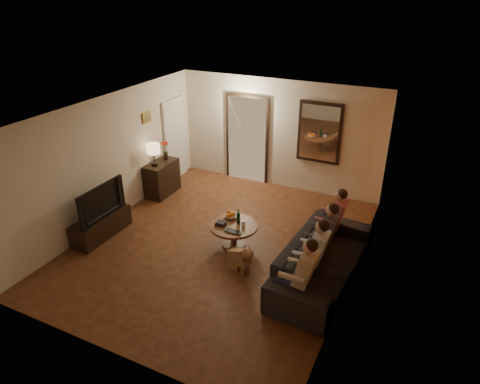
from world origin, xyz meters
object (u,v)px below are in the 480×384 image
at_px(person_a, 301,278).
at_px(dog, 239,256).
at_px(table_lamp, 154,155).
at_px(person_c, 323,239).
at_px(wine_bottle, 238,216).
at_px(person_d, 332,223).
at_px(coffee_table, 234,235).
at_px(tv, 97,201).
at_px(dresser, 162,178).
at_px(bowl, 230,216).
at_px(laptop, 232,233).
at_px(sofa, 323,260).
at_px(person_b, 313,257).
at_px(tv_stand, 101,226).

xyz_separation_m(person_a, dog, (-1.27, 0.52, -0.32)).
distance_m(table_lamp, person_c, 4.37).
xyz_separation_m(person_a, wine_bottle, (-1.65, 1.27, 0.01)).
relative_size(person_d, coffee_table, 1.32).
bearing_deg(wine_bottle, tv, -160.44).
xyz_separation_m(dresser, tv, (0.00, -2.09, 0.38)).
bearing_deg(bowl, laptop, -60.75).
bearing_deg(sofa, wine_bottle, 81.74).
relative_size(table_lamp, laptop, 1.64).
bearing_deg(coffee_table, dog, -56.53).
bearing_deg(tv, laptop, -78.50).
relative_size(person_b, dog, 2.14).
distance_m(person_d, coffee_table, 1.85).
bearing_deg(tv, bowl, -66.18).
bearing_deg(sofa, coffee_table, 85.15).
relative_size(person_a, coffee_table, 1.32).
relative_size(sofa, dog, 4.65).
bearing_deg(dresser, table_lamp, -90.00).
xyz_separation_m(person_d, coffee_table, (-1.70, -0.63, -0.38)).
xyz_separation_m(tv, laptop, (2.62, 0.53, -0.31)).
xyz_separation_m(person_d, dog, (-1.27, -1.28, -0.32)).
bearing_deg(laptop, person_a, -27.58).
xyz_separation_m(tv_stand, person_c, (4.22, 0.84, 0.38)).
distance_m(dresser, laptop, 3.05).
relative_size(person_b, person_d, 1.00).
bearing_deg(laptop, person_d, 31.20).
height_order(table_lamp, person_d, table_lamp).
distance_m(tv, wine_bottle, 2.73).
distance_m(tv, sofa, 4.37).
bearing_deg(dog, sofa, 39.63).
relative_size(bowl, wine_bottle, 0.84).
height_order(tv_stand, tv, tv).
bearing_deg(sofa, person_a, 177.35).
relative_size(person_a, wine_bottle, 3.87).
relative_size(dresser, person_d, 0.74).
bearing_deg(person_d, sofa, -83.66).
xyz_separation_m(person_d, wine_bottle, (-1.65, -0.53, 0.01)).
bearing_deg(wine_bottle, person_d, 17.83).
distance_m(person_b, wine_bottle, 1.78).
relative_size(dresser, bowl, 3.41).
height_order(tv, wine_bottle, tv).
relative_size(tv, sofa, 0.45).
relative_size(sofa, laptop, 7.92).
relative_size(dresser, table_lamp, 1.64).
xyz_separation_m(sofa, person_a, (-0.10, -0.90, 0.22)).
bearing_deg(person_c, person_a, -90.00).
xyz_separation_m(tv_stand, bowl, (2.34, 1.03, 0.27)).
distance_m(sofa, wine_bottle, 1.80).
xyz_separation_m(person_a, laptop, (-1.60, 0.89, -0.14)).
distance_m(person_d, wine_bottle, 1.73).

